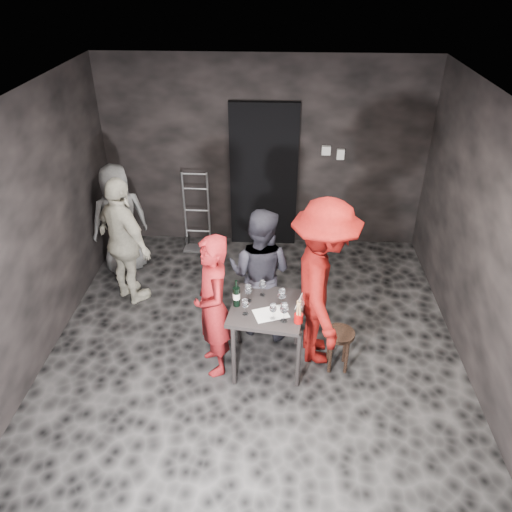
# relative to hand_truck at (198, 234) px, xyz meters

# --- Properties ---
(floor) EXTENTS (4.50, 5.00, 0.02)m
(floor) POSITION_rel_hand_truck_xyz_m (0.96, -2.23, -0.21)
(floor) COLOR black
(floor) RESTS_ON ground
(ceiling) EXTENTS (4.50, 5.00, 0.02)m
(ceiling) POSITION_rel_hand_truck_xyz_m (0.96, -2.23, 2.49)
(ceiling) COLOR silver
(ceiling) RESTS_ON ground
(wall_back) EXTENTS (4.50, 0.04, 2.70)m
(wall_back) POSITION_rel_hand_truck_xyz_m (0.96, 0.27, 1.14)
(wall_back) COLOR black
(wall_back) RESTS_ON ground
(wall_front) EXTENTS (4.50, 0.04, 2.70)m
(wall_front) POSITION_rel_hand_truck_xyz_m (0.96, -4.73, 1.14)
(wall_front) COLOR black
(wall_front) RESTS_ON ground
(wall_left) EXTENTS (0.04, 5.00, 2.70)m
(wall_left) POSITION_rel_hand_truck_xyz_m (-1.29, -2.23, 1.14)
(wall_left) COLOR black
(wall_left) RESTS_ON ground
(wall_right) EXTENTS (0.04, 5.00, 2.70)m
(wall_right) POSITION_rel_hand_truck_xyz_m (3.21, -2.23, 1.14)
(wall_right) COLOR black
(wall_right) RESTS_ON ground
(doorway) EXTENTS (0.95, 0.10, 2.10)m
(doorway) POSITION_rel_hand_truck_xyz_m (0.96, 0.21, 0.84)
(doorway) COLOR black
(doorway) RESTS_ON ground
(wallbox_upper) EXTENTS (0.12, 0.06, 0.12)m
(wallbox_upper) POSITION_rel_hand_truck_xyz_m (1.81, 0.22, 1.24)
(wallbox_upper) COLOR #B7B7B2
(wallbox_upper) RESTS_ON wall_back
(wallbox_lower) EXTENTS (0.10, 0.06, 0.14)m
(wallbox_lower) POSITION_rel_hand_truck_xyz_m (2.01, 0.22, 1.19)
(wallbox_lower) COLOR #B7B7B2
(wallbox_lower) RESTS_ON wall_back
(hand_truck) EXTENTS (0.39, 0.33, 1.16)m
(hand_truck) POSITION_rel_hand_truck_xyz_m (0.00, 0.00, 0.00)
(hand_truck) COLOR #B2B2B7
(hand_truck) RESTS_ON floor
(tasting_table) EXTENTS (0.72, 0.72, 0.75)m
(tasting_table) POSITION_rel_hand_truck_xyz_m (1.10, -2.40, 0.44)
(tasting_table) COLOR black
(tasting_table) RESTS_ON floor
(stool) EXTENTS (0.31, 0.31, 0.47)m
(stool) POSITION_rel_hand_truck_xyz_m (1.85, -2.42, 0.15)
(stool) COLOR black
(stool) RESTS_ON floor
(server_red) EXTENTS (0.58, 0.70, 1.64)m
(server_red) POSITION_rel_hand_truck_xyz_m (0.56, -2.47, 0.60)
(server_red) COLOR maroon
(server_red) RESTS_ON floor
(woman_black) EXTENTS (0.86, 0.63, 1.58)m
(woman_black) POSITION_rel_hand_truck_xyz_m (1.00, -1.82, 0.57)
(woman_black) COLOR #23232B
(woman_black) RESTS_ON floor
(man_maroon) EXTENTS (0.75, 1.50, 2.27)m
(man_maroon) POSITION_rel_hand_truck_xyz_m (1.65, -2.23, 0.92)
(man_maroon) COLOR maroon
(man_maroon) RESTS_ON floor
(bystander_cream) EXTENTS (1.11, 1.05, 1.77)m
(bystander_cream) POSITION_rel_hand_truck_xyz_m (-0.64, -1.32, 0.67)
(bystander_cream) COLOR #BCB59F
(bystander_cream) RESTS_ON floor
(bystander_grey) EXTENTS (0.85, 0.72, 1.52)m
(bystander_grey) POSITION_rel_hand_truck_xyz_m (-0.91, -0.63, 0.55)
(bystander_grey) COLOR slate
(bystander_grey) RESTS_ON floor
(tasting_mat) EXTENTS (0.38, 0.32, 0.00)m
(tasting_mat) POSITION_rel_hand_truck_xyz_m (1.14, -2.51, 0.54)
(tasting_mat) COLOR white
(tasting_mat) RESTS_ON tasting_table
(wine_glass_a) EXTENTS (0.08, 0.08, 0.19)m
(wine_glass_a) POSITION_rel_hand_truck_xyz_m (0.89, -2.53, 0.63)
(wine_glass_a) COLOR white
(wine_glass_a) RESTS_ON tasting_table
(wine_glass_b) EXTENTS (0.10, 0.10, 0.21)m
(wine_glass_b) POSITION_rel_hand_truck_xyz_m (0.91, -2.31, 0.64)
(wine_glass_b) COLOR white
(wine_glass_b) RESTS_ON tasting_table
(wine_glass_c) EXTENTS (0.09, 0.09, 0.19)m
(wine_glass_c) POSITION_rel_hand_truck_xyz_m (1.04, -2.21, 0.63)
(wine_glass_c) COLOR white
(wine_glass_c) RESTS_ON tasting_table
(wine_glass_d) EXTENTS (0.08, 0.08, 0.19)m
(wine_glass_d) POSITION_rel_hand_truck_xyz_m (1.16, -2.59, 0.63)
(wine_glass_d) COLOR white
(wine_glass_d) RESTS_ON tasting_table
(wine_glass_e) EXTENTS (0.11, 0.11, 0.22)m
(wine_glass_e) POSITION_rel_hand_truck_xyz_m (1.27, -2.61, 0.65)
(wine_glass_e) COLOR white
(wine_glass_e) RESTS_ON tasting_table
(wine_glass_f) EXTENTS (0.11, 0.11, 0.22)m
(wine_glass_f) POSITION_rel_hand_truck_xyz_m (1.24, -2.39, 0.65)
(wine_glass_f) COLOR white
(wine_glass_f) RESTS_ON tasting_table
(wine_bottle) EXTENTS (0.07, 0.07, 0.30)m
(wine_bottle) POSITION_rel_hand_truck_xyz_m (0.79, -2.39, 0.65)
(wine_bottle) COLOR black
(wine_bottle) RESTS_ON tasting_table
(breadstick_cup) EXTENTS (0.08, 0.08, 0.26)m
(breadstick_cup) POSITION_rel_hand_truck_xyz_m (1.41, -2.62, 0.65)
(breadstick_cup) COLOR #9A0706
(breadstick_cup) RESTS_ON tasting_table
(reserved_card) EXTENTS (0.12, 0.16, 0.11)m
(reserved_card) POSITION_rel_hand_truck_xyz_m (1.41, -2.37, 0.59)
(reserved_card) COLOR white
(reserved_card) RESTS_ON tasting_table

